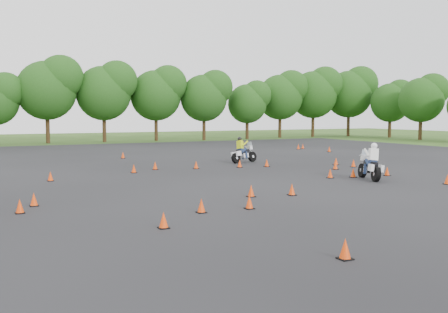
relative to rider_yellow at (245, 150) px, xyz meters
name	(u,v)px	position (x,y,z in m)	size (l,w,h in m)	color
ground	(267,193)	(-5.37, -11.61, -0.87)	(140.00, 140.00, 0.00)	#2D5119
asphalt_pad	(207,176)	(-5.37, -5.61, -0.87)	(62.00, 62.00, 0.00)	black
treeline	(120,102)	(-2.04, 24.06, 3.70)	(86.52, 32.40, 10.69)	#1D4614
traffic_cones	(207,174)	(-5.66, -6.30, -0.64)	(36.16, 32.67, 0.45)	#EF400A
rider_yellow	(245,150)	(0.00, 0.00, 0.00)	(2.24, 0.69, 1.73)	#BACA12
rider_white	(369,161)	(1.28, -10.32, 0.05)	(2.37, 0.73, 1.83)	white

